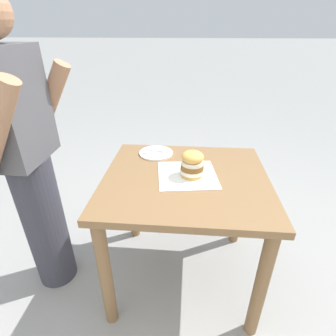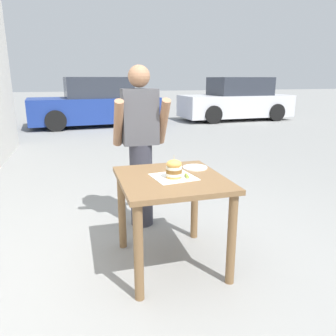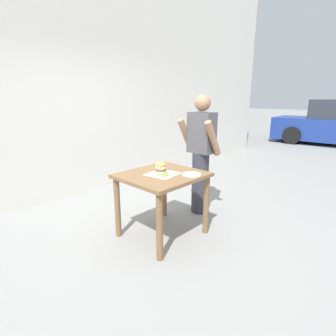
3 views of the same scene
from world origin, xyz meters
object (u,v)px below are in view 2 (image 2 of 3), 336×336
object	(u,v)px
parked_car_mid_block	(96,104)
patio_table	(171,194)
sandwich	(174,169)
parked_car_near_curb	(236,101)
side_plate_with_forks	(195,167)
pickle_spear	(187,176)
diner_across_table	(141,145)

from	to	relation	value
parked_car_mid_block	patio_table	bearing A→B (deg)	-90.12
sandwich	parked_car_near_curb	world-z (taller)	parked_car_near_curb
patio_table	side_plate_with_forks	bearing A→B (deg)	35.86
pickle_spear	diner_across_table	bearing A→B (deg)	102.05
parked_car_mid_block	diner_across_table	bearing A→B (deg)	-90.70
patio_table	side_plate_with_forks	size ratio (longest dim) A/B	4.20
patio_table	diner_across_table	distance (m)	0.89
pickle_spear	side_plate_with_forks	xyz separation A→B (m)	(0.17, 0.26, -0.01)
parked_car_near_curb	diner_across_table	bearing A→B (deg)	-123.18
parked_car_near_curb	parked_car_mid_block	bearing A→B (deg)	-177.87
parked_car_mid_block	pickle_spear	bearing A→B (deg)	-89.39
pickle_spear	parked_car_mid_block	bearing A→B (deg)	90.61
sandwich	parked_car_near_curb	xyz separation A→B (m)	(5.33, 9.18, -0.14)
pickle_spear	diner_across_table	world-z (taller)	diner_across_table
sandwich	pickle_spear	world-z (taller)	sandwich
patio_table	sandwich	world-z (taller)	sandwich
patio_table	parked_car_mid_block	world-z (taller)	parked_car_mid_block
sandwich	side_plate_with_forks	size ratio (longest dim) A/B	0.84
patio_table	parked_car_mid_block	xyz separation A→B (m)	(0.02, 8.95, 0.08)
side_plate_with_forks	diner_across_table	bearing A→B (deg)	118.92
patio_table	diner_across_table	size ratio (longest dim) A/B	0.55
parked_car_near_curb	parked_car_mid_block	xyz separation A→B (m)	(-5.33, -0.20, 0.00)
side_plate_with_forks	sandwich	bearing A→B (deg)	-138.72
side_plate_with_forks	patio_table	bearing A→B (deg)	-144.14
diner_across_table	parked_car_mid_block	xyz separation A→B (m)	(0.10, 8.10, -0.16)
patio_table	sandwich	size ratio (longest dim) A/B	4.99
pickle_spear	parked_car_mid_block	distance (m)	9.00
sandwich	side_plate_with_forks	bearing A→B (deg)	41.28
side_plate_with_forks	parked_car_near_curb	xyz separation A→B (m)	(5.06, 8.95, -0.07)
side_plate_with_forks	parked_car_near_curb	distance (m)	10.28
sandwich	parked_car_mid_block	size ratio (longest dim) A/B	0.04
side_plate_with_forks	pickle_spear	bearing A→B (deg)	-123.10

